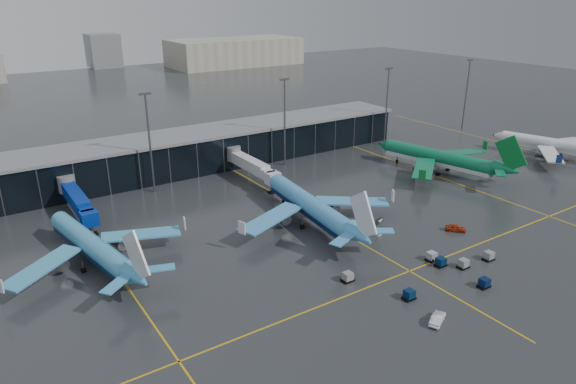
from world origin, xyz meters
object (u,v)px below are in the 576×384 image
airliner_klm_near (310,194)px  baggage_carts (439,270)px  service_van_white (437,318)px  airliner_arkefly (89,233)px  service_van_red (456,228)px  airliner_aer_lingus (438,149)px  airliner_ba (555,137)px  mobile_airstair (374,230)px

airliner_klm_near → baggage_carts: (6.51, -31.23, -5.99)m
baggage_carts → service_van_white: size_ratio=6.62×
airliner_arkefly → service_van_red: bearing=-32.4°
airliner_aer_lingus → service_van_red: 40.33m
airliner_ba → service_van_red: airliner_ba is taller
airliner_arkefly → baggage_carts: (51.38, -38.64, -5.50)m
airliner_arkefly → airliner_aer_lingus: airliner_aer_lingus is taller
baggage_carts → service_van_white: (-11.72, -10.00, -0.02)m
service_van_white → airliner_arkefly: bearing=12.6°
mobile_airstair → airliner_arkefly: bearing=138.1°
mobile_airstair → service_van_red: size_ratio=0.88×
mobile_airstair → service_van_white: mobile_airstair is taller
airliner_aer_lingus → mobile_airstair: size_ratio=11.68×
airliner_ba → service_van_white: size_ratio=9.21×
baggage_carts → airliner_aer_lingus: bearing=41.9°
airliner_aer_lingus → baggage_carts: airliner_aer_lingus is taller
service_van_red → baggage_carts: bearing=168.7°
service_van_white → service_van_red: bearing=-81.4°
airliner_arkefly → airliner_ba: (136.21, -9.49, 0.09)m
airliner_aer_lingus → service_van_white: 74.94m
mobile_airstair → airliner_klm_near: bearing=102.6°
airliner_ba → service_van_white: airliner_ba is taller
airliner_arkefly → baggage_carts: airliner_arkefly is taller
mobile_airstair → service_van_red: (15.36, -8.81, -0.04)m
airliner_klm_near → mobile_airstair: 15.86m
airliner_klm_near → mobile_airstair: (8.26, -12.14, -5.98)m
airliner_aer_lingus → baggage_carts: 59.60m
baggage_carts → airliner_klm_near: bearing=101.8°
airliner_klm_near → airliner_aer_lingus: (50.67, 8.35, 0.04)m
airliner_ba → baggage_carts: airliner_ba is taller
baggage_carts → mobile_airstair: size_ratio=7.85×
airliner_arkefly → mobile_airstair: size_ratio=10.76×
airliner_klm_near → mobile_airstair: bearing=-49.7°
airliner_klm_near → service_van_red: (23.62, -20.95, -6.02)m
airliner_aer_lingus → airliner_klm_near: bearing=176.3°
airliner_klm_near → airliner_arkefly: bearing=176.7°
baggage_carts → service_van_red: (17.11, 10.27, -0.03)m
airliner_ba → mobile_airstair: 83.87m
airliner_arkefly → mobile_airstair: 56.88m
airliner_klm_near → mobile_airstair: size_ratio=11.60×
airliner_klm_near → service_van_red: airliner_klm_near is taller
airliner_arkefly → airliner_aer_lingus: bearing=-9.3°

